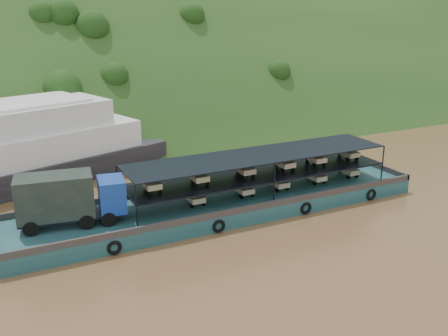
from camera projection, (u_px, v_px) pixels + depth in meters
name	position (u px, v px, depth m)	size (l,w,h in m)	color
ground	(261.00, 211.00, 42.03)	(160.00, 160.00, 0.00)	brown
hillside	(136.00, 125.00, 72.70)	(140.00, 28.00, 28.00)	#173513
cargo_barge	(205.00, 201.00, 40.75)	(35.00, 7.18, 5.06)	#16434D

